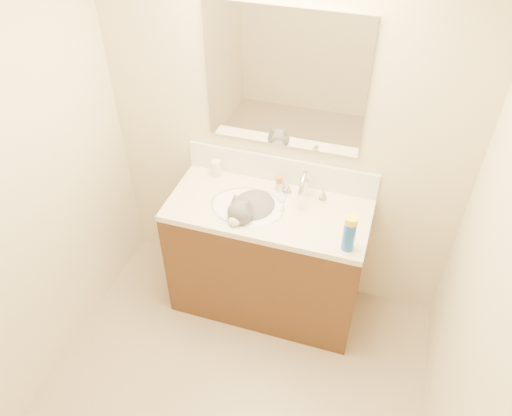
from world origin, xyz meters
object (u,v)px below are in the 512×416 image
Objects in this scene: cat at (251,212)px; silver_jar at (280,186)px; amber_bottle at (279,183)px; spray_can at (349,236)px; basin at (248,215)px; vanity_cabinet at (267,260)px; pill_bottle at (216,168)px; faucet at (304,188)px.

cat is 6.63× the size of silver_jar.
cat is at bearing -116.57° from amber_bottle.
cat is 0.63m from spray_can.
cat reaches higher than amber_bottle.
basin is 1.06× the size of cat.
basin is 0.05m from cat.
silver_jar is (0.02, 0.18, 0.48)m from vanity_cabinet.
pill_bottle is 0.42m from amber_bottle.
vanity_cabinet is at bearing -26.47° from pill_bottle.
spray_can is (0.90, -0.40, 0.03)m from pill_bottle.
vanity_cabinet is 0.52m from silver_jar.
faucet is 0.46m from spray_can.
cat reaches higher than basin.
amber_bottle is at bearing 142.23° from spray_can.
faucet reaches higher than silver_jar.
amber_bottle reaches higher than vanity_cabinet.
pill_bottle is at bearing 153.53° from vanity_cabinet.
cat is 0.26m from silver_jar.
cat is (0.03, -0.01, 0.04)m from basin.
cat is 0.26m from amber_bottle.
basin is at bearing -122.52° from amber_bottle.
basin is (-0.12, -0.03, 0.38)m from vanity_cabinet.
amber_bottle is (0.42, -0.02, -0.01)m from pill_bottle.
silver_jar is at bearing 163.64° from faucet.
cat is at bearing -37.49° from pill_bottle.
vanity_cabinet is 10.88× the size of pill_bottle.
spray_can is at bearing -23.71° from pill_bottle.
vanity_cabinet is 0.53m from amber_bottle.
amber_bottle is (-0.17, 0.04, -0.04)m from faucet.
pill_bottle is at bearing 173.81° from faucet.
faucet is (0.18, 0.14, 0.54)m from vanity_cabinet.
silver_jar is (0.14, 0.21, 0.10)m from basin.
basin is 2.50× the size of spray_can.
amber_bottle is (0.11, 0.22, 0.08)m from cat.
silver_jar is at bearing 56.09° from basin.
vanity_cabinet is at bearing 34.38° from cat.
silver_jar is 0.36× the size of spray_can.
spray_can is (0.50, -0.20, 0.54)m from vanity_cabinet.
basin is at bearing -123.91° from silver_jar.
amber_bottle is 0.56× the size of spray_can.
spray_can is (0.62, -0.17, 0.16)m from basin.
faucet reaches higher than basin.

